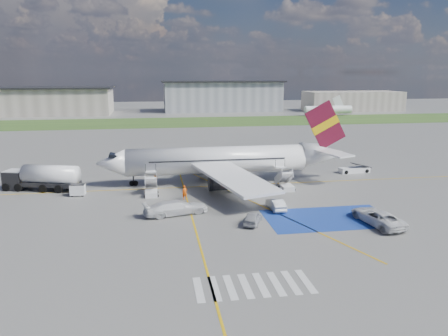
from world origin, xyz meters
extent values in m
plane|color=#60605E|center=(0.00, 0.00, 0.00)|extent=(400.00, 400.00, 0.00)
cube|color=#2D4C1E|center=(0.00, 95.00, 0.01)|extent=(400.00, 30.00, 0.01)
cube|color=gold|center=(0.00, 12.00, 0.01)|extent=(120.00, 0.20, 0.01)
cube|color=gold|center=(-5.00, -10.00, 0.01)|extent=(0.20, 60.00, 0.01)
cube|color=gold|center=(0.00, 12.00, 0.01)|extent=(20.71, 56.45, 0.01)
cube|color=navy|center=(10.00, -4.00, 0.01)|extent=(14.00, 8.00, 0.01)
cube|color=silver|center=(-6.00, -18.00, 0.01)|extent=(0.60, 4.00, 0.01)
cube|color=silver|center=(-4.80, -18.00, 0.01)|extent=(0.60, 4.00, 0.01)
cube|color=silver|center=(-3.60, -18.00, 0.01)|extent=(0.60, 4.00, 0.01)
cube|color=silver|center=(-2.40, -18.00, 0.01)|extent=(0.60, 4.00, 0.01)
cube|color=silver|center=(-1.20, -18.00, 0.01)|extent=(0.60, 4.00, 0.01)
cube|color=silver|center=(0.00, -18.00, 0.01)|extent=(0.60, 4.00, 0.01)
cube|color=silver|center=(1.20, -18.00, 0.01)|extent=(0.60, 4.00, 0.01)
cube|color=silver|center=(2.40, -18.00, 0.01)|extent=(0.60, 4.00, 0.01)
cube|color=gray|center=(-55.00, 130.00, 5.00)|extent=(60.00, 22.00, 10.00)
cube|color=gray|center=(20.00, 135.00, 6.00)|extent=(48.00, 18.00, 12.00)
cube|color=gray|center=(75.00, 128.00, 4.00)|extent=(40.00, 16.00, 8.00)
cylinder|color=white|center=(0.00, 14.00, 3.40)|extent=(26.00, 3.90, 3.90)
cone|color=white|center=(-15.00, 14.00, 3.40)|extent=(4.00, 3.90, 3.90)
cube|color=black|center=(-14.40, 14.00, 4.45)|extent=(1.67, 1.90, 0.82)
cone|color=white|center=(16.20, 14.00, 3.80)|extent=(6.50, 3.90, 3.90)
cube|color=white|center=(1.00, 5.50, 2.80)|extent=(9.86, 15.95, 1.40)
cube|color=white|center=(1.00, 22.50, 2.80)|extent=(9.86, 15.95, 1.40)
cylinder|color=#38383A|center=(0.00, 8.40, 1.40)|extent=(3.40, 2.10, 2.10)
cylinder|color=#38383A|center=(0.00, 19.60, 1.40)|extent=(3.40, 2.10, 2.10)
cube|color=#5C0F23|center=(16.50, 14.00, 8.20)|extent=(6.62, 0.30, 7.45)
cube|color=yellow|center=(16.50, 14.00, 8.20)|extent=(4.36, 0.40, 3.08)
cube|color=white|center=(16.80, 10.80, 4.50)|extent=(4.73, 5.95, 0.49)
cube|color=white|center=(16.80, 17.20, 4.50)|extent=(4.73, 5.95, 0.49)
cube|color=black|center=(0.00, 12.04, 3.75)|extent=(19.50, 0.04, 0.18)
cube|color=black|center=(0.00, 15.96, 3.75)|extent=(19.50, 0.04, 0.18)
cube|color=white|center=(-9.50, 9.85, 1.45)|extent=(1.40, 3.73, 2.32)
cube|color=white|center=(-9.50, 11.75, 2.50)|extent=(1.40, 1.00, 0.12)
cylinder|color=black|center=(-10.20, 11.75, 3.05)|extent=(0.06, 0.06, 1.10)
cylinder|color=black|center=(-8.80, 11.75, 3.05)|extent=(0.06, 0.06, 1.10)
cube|color=white|center=(-9.50, 8.25, 0.35)|extent=(1.60, 2.40, 0.70)
cube|color=white|center=(9.00, 9.85, 1.45)|extent=(1.40, 3.73, 2.32)
cube|color=white|center=(9.00, 11.75, 2.50)|extent=(1.40, 1.00, 0.12)
cylinder|color=black|center=(8.30, 11.75, 3.05)|extent=(0.06, 0.06, 1.10)
cylinder|color=black|center=(9.70, 11.75, 3.05)|extent=(0.06, 0.06, 1.10)
cube|color=white|center=(9.00, 8.25, 0.35)|extent=(1.60, 2.40, 0.70)
cube|color=black|center=(-28.11, 14.88, 1.28)|extent=(3.20, 3.20, 2.57)
cylinder|color=white|center=(-23.07, 13.39, 2.23)|extent=(8.02, 4.63, 2.57)
cube|color=black|center=(-23.07, 13.39, 0.95)|extent=(8.02, 4.63, 0.56)
cube|color=white|center=(-19.06, 9.96, 0.81)|extent=(1.96, 1.24, 1.33)
cube|color=black|center=(-19.06, 9.96, 1.52)|extent=(1.86, 1.14, 0.11)
cube|color=white|center=(23.03, 16.95, 0.41)|extent=(5.10, 2.11, 0.83)
cube|color=black|center=(24.27, 17.06, 1.14)|extent=(3.34, 1.54, 0.92)
imported|color=#A6A8AD|center=(1.28, -4.39, 0.67)|extent=(3.03, 4.22, 1.33)
imported|color=silver|center=(5.07, -0.01, 0.67)|extent=(1.59, 4.14, 1.35)
imported|color=silver|center=(14.45, -6.61, 1.06)|extent=(3.28, 5.91, 2.11)
imported|color=silver|center=(-6.69, 0.08, 1.09)|extent=(5.95, 3.52, 2.18)
imported|color=#EF580C|center=(-5.27, 5.97, 0.93)|extent=(0.78, 0.64, 1.86)
imported|color=orange|center=(-8.90, 14.85, 0.79)|extent=(0.90, 0.96, 1.58)
imported|color=orange|center=(5.41, 6.95, 0.90)|extent=(0.98, 1.10, 1.79)
camera|label=1|loc=(-8.94, -47.87, 15.94)|focal=35.00mm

